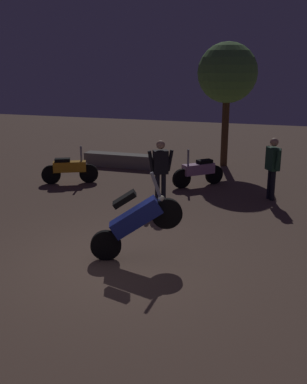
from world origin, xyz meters
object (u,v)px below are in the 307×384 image
motorcycle_pink_parked_right (198,171)px  person_bystander_far (273,163)px  person_rider_beside (161,167)px  motorcycle_blue_foreground (136,220)px  motorcycle_orange_parked_left (70,169)px

motorcycle_pink_parked_right → person_bystander_far: size_ratio=0.77×
motorcycle_pink_parked_right → person_rider_beside: size_ratio=0.77×
person_bystander_far → motorcycle_blue_foreground: bearing=31.3°
motorcycle_pink_parked_right → person_bystander_far: person_bystander_far is taller
motorcycle_blue_foreground → person_bystander_far: size_ratio=1.00×
motorcycle_orange_parked_left → person_rider_beside: 3.38m
motorcycle_pink_parked_right → motorcycle_blue_foreground: bearing=46.2°
motorcycle_blue_foreground → motorcycle_pink_parked_right: (-0.04, 5.32, -0.31)m
motorcycle_blue_foreground → motorcycle_pink_parked_right: 5.33m
motorcycle_blue_foreground → person_rider_beside: size_ratio=1.00×
motorcycle_orange_parked_left → person_bystander_far: bearing=-24.6°
motorcycle_orange_parked_left → motorcycle_pink_parked_right: bearing=-12.8°
person_rider_beside → person_bystander_far: 2.92m
motorcycle_blue_foreground → person_bystander_far: bearing=44.3°
motorcycle_pink_parked_right → person_bystander_far: 2.27m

